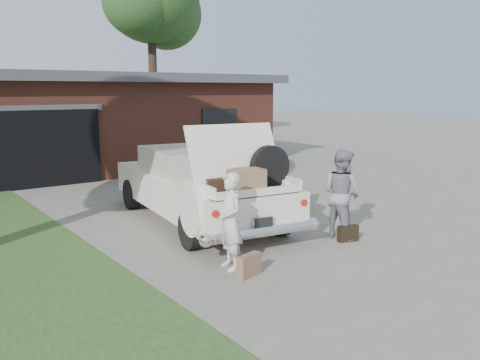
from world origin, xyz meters
TOP-DOWN VIEW (x-y plane):
  - ground at (0.00, 0.00)m, footprint 90.00×90.00m
  - house at (0.98, 11.47)m, footprint 12.80×7.80m
  - tree_right at (6.96, 17.71)m, footprint 5.83×5.07m
  - sedan at (0.01, 2.07)m, footprint 2.78×5.61m
  - woman_left at (-1.15, -0.70)m, footprint 0.45×0.61m
  - woman_right at (1.55, -0.52)m, footprint 0.70×0.86m
  - suitcase_left at (-1.12, -1.15)m, footprint 0.46×0.24m
  - suitcase_right at (1.43, -0.81)m, footprint 0.41×0.23m

SIDE VIEW (x-z plane):
  - ground at x=0.00m, z-range 0.00..0.00m
  - suitcase_right at x=1.43m, z-range 0.00..0.30m
  - suitcase_left at x=-1.12m, z-range 0.00..0.34m
  - woman_left at x=-1.15m, z-range 0.00..1.52m
  - sedan at x=0.01m, z-range -0.28..1.87m
  - woman_right at x=1.55m, z-range 0.00..1.68m
  - house at x=0.98m, z-range 0.02..3.32m
  - tree_right at x=6.96m, z-range 2.22..12.39m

